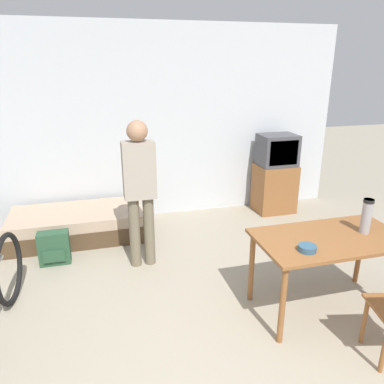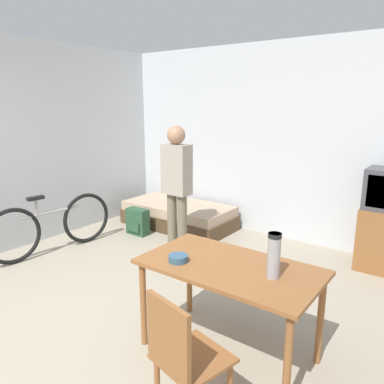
{
  "view_description": "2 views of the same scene",
  "coord_description": "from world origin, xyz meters",
  "px_view_note": "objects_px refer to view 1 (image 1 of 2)",
  "views": [
    {
      "loc": [
        -0.84,
        -1.57,
        2.18
      ],
      "look_at": [
        0.09,
        1.88,
        0.93
      ],
      "focal_mm": 35.0,
      "sensor_mm": 36.0,
      "label": 1
    },
    {
      "loc": [
        2.4,
        -1.24,
        1.9
      ],
      "look_at": [
        0.14,
        1.8,
        0.99
      ],
      "focal_mm": 35.0,
      "sensor_mm": 36.0,
      "label": 2
    }
  ],
  "objects_px": {
    "mate_bowl": "(307,248)",
    "daybed": "(78,224)",
    "thermos_flask": "(367,215)",
    "dining_table": "(330,246)",
    "tv": "(275,175)",
    "person_standing": "(140,185)",
    "backpack": "(54,248)"
  },
  "relations": [
    {
      "from": "tv",
      "to": "thermos_flask",
      "type": "bearing_deg",
      "value": -98.13
    },
    {
      "from": "dining_table",
      "to": "backpack",
      "type": "bearing_deg",
      "value": 148.39
    },
    {
      "from": "mate_bowl",
      "to": "person_standing",
      "type": "bearing_deg",
      "value": 129.17
    },
    {
      "from": "tv",
      "to": "thermos_flask",
      "type": "relative_size",
      "value": 3.72
    },
    {
      "from": "mate_bowl",
      "to": "thermos_flask",
      "type": "bearing_deg",
      "value": 14.62
    },
    {
      "from": "dining_table",
      "to": "mate_bowl",
      "type": "relative_size",
      "value": 8.93
    },
    {
      "from": "person_standing",
      "to": "mate_bowl",
      "type": "bearing_deg",
      "value": -50.83
    },
    {
      "from": "tv",
      "to": "dining_table",
      "type": "height_order",
      "value": "tv"
    },
    {
      "from": "person_standing",
      "to": "thermos_flask",
      "type": "distance_m",
      "value": 2.22
    },
    {
      "from": "tv",
      "to": "mate_bowl",
      "type": "height_order",
      "value": "tv"
    },
    {
      "from": "person_standing",
      "to": "mate_bowl",
      "type": "height_order",
      "value": "person_standing"
    },
    {
      "from": "tv",
      "to": "person_standing",
      "type": "relative_size",
      "value": 0.73
    },
    {
      "from": "daybed",
      "to": "thermos_flask",
      "type": "xyz_separation_m",
      "value": [
        2.55,
        -2.16,
        0.73
      ]
    },
    {
      "from": "thermos_flask",
      "to": "dining_table",
      "type": "bearing_deg",
      "value": -179.5
    },
    {
      "from": "dining_table",
      "to": "thermos_flask",
      "type": "distance_m",
      "value": 0.43
    },
    {
      "from": "dining_table",
      "to": "person_standing",
      "type": "distance_m",
      "value": 1.97
    },
    {
      "from": "daybed",
      "to": "tv",
      "type": "relative_size",
      "value": 1.46
    },
    {
      "from": "person_standing",
      "to": "mate_bowl",
      "type": "relative_size",
      "value": 11.08
    },
    {
      "from": "daybed",
      "to": "tv",
      "type": "xyz_separation_m",
      "value": [
        2.89,
        0.18,
        0.39
      ]
    },
    {
      "from": "daybed",
      "to": "mate_bowl",
      "type": "bearing_deg",
      "value": -51.32
    },
    {
      "from": "backpack",
      "to": "person_standing",
      "type": "bearing_deg",
      "value": -15.68
    },
    {
      "from": "tv",
      "to": "thermos_flask",
      "type": "xyz_separation_m",
      "value": [
        -0.34,
        -2.35,
        0.34
      ]
    },
    {
      "from": "mate_bowl",
      "to": "daybed",
      "type": "bearing_deg",
      "value": 128.68
    },
    {
      "from": "dining_table",
      "to": "backpack",
      "type": "xyz_separation_m",
      "value": [
        -2.47,
        1.52,
        -0.46
      ]
    },
    {
      "from": "dining_table",
      "to": "mate_bowl",
      "type": "distance_m",
      "value": 0.4
    },
    {
      "from": "person_standing",
      "to": "daybed",
      "type": "bearing_deg",
      "value": 127.91
    },
    {
      "from": "dining_table",
      "to": "mate_bowl",
      "type": "xyz_separation_m",
      "value": [
        -0.34,
        -0.17,
        0.11
      ]
    },
    {
      "from": "daybed",
      "to": "thermos_flask",
      "type": "bearing_deg",
      "value": -40.24
    },
    {
      "from": "tv",
      "to": "person_standing",
      "type": "distance_m",
      "value": 2.47
    },
    {
      "from": "person_standing",
      "to": "thermos_flask",
      "type": "xyz_separation_m",
      "value": [
        1.84,
        -1.24,
        -0.04
      ]
    },
    {
      "from": "tv",
      "to": "thermos_flask",
      "type": "height_order",
      "value": "tv"
    },
    {
      "from": "thermos_flask",
      "to": "mate_bowl",
      "type": "bearing_deg",
      "value": -165.38
    }
  ]
}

